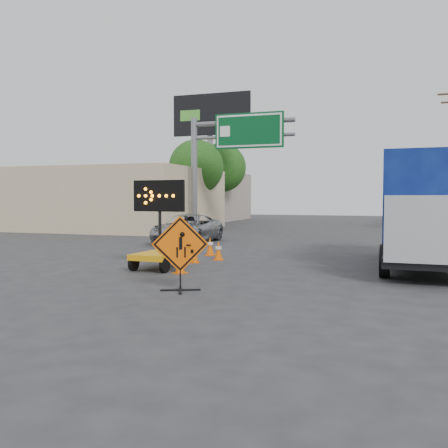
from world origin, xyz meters
The scene contains 15 objects.
ground centered at (0.00, 0.00, 0.00)m, with size 100.00×100.00×0.00m, color #2D2D30.
storefront_left_near centered at (-14.00, 20.00, 2.00)m, with size 14.00×10.00×4.00m, color #C8B490.
storefront_left_far centered at (-15.00, 34.00, 2.20)m, with size 12.00×10.00×4.40m, color gray.
highway_gantry centered at (-4.43, 17.96, 5.07)m, with size 6.18×0.38×6.90m.
billboard centered at (-8.35, 25.87, 7.35)m, with size 6.10×0.54×9.85m.
tree_left_near centered at (-8.00, 22.00, 4.16)m, with size 3.71×3.71×6.03m.
tree_left_far centered at (-9.00, 30.00, 4.60)m, with size 4.10×4.10×6.66m.
construction_sign centered at (0.16, 1.03, 0.91)m, with size 1.21×0.87×1.73m.
arrow_board centered at (-1.84, 4.03, 0.60)m, with size 1.68×1.92×2.65m.
pickup_truck centered at (-4.42, 12.12, 0.67)m, with size 2.22×4.83×1.34m, color #A0A3A7.
box_truck centered at (5.61, 6.98, 1.56)m, with size 2.38×7.28×3.45m.
cone_a centered at (-0.92, 3.42, 0.33)m, with size 0.42×0.42×0.66m.
cone_b centered at (-1.41, 5.67, 0.32)m, with size 0.40×0.40×0.63m.
cone_c centered at (-0.90, 6.60, 0.33)m, with size 0.37×0.37×0.66m.
cone_d centered at (-1.65, 7.77, 0.35)m, with size 0.41×0.41×0.69m.
Camera 1 is at (4.81, -9.38, 2.16)m, focal length 40.00 mm.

